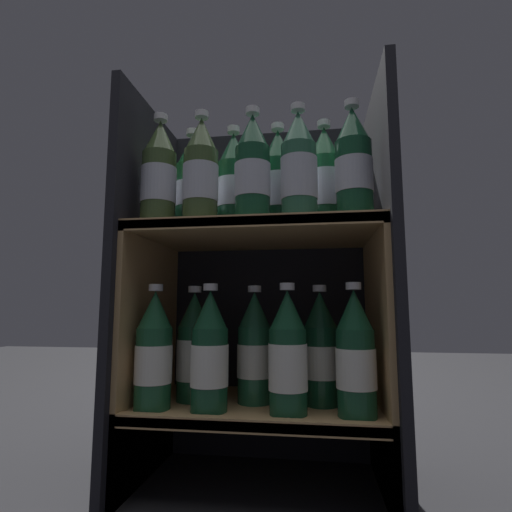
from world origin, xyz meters
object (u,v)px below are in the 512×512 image
object	(u,v)px
bottle_upper_front_4	(354,166)
bottle_lower_front_3	(356,357)
bottle_lower_front_2	(288,356)
bottle_upper_front_0	(159,176)
bottle_lower_front_1	(210,354)
bottle_upper_front_2	(250,172)
bottle_upper_back_1	(233,185)
bottle_upper_front_1	(201,174)
bottle_upper_back_0	(191,186)
bottle_lower_back_0	(194,350)
bottle_upper_front_3	(299,170)
bottle_lower_front_0	(154,353)
bottle_lower_back_1	(254,350)
bottle_upper_back_2	(278,183)
bottle_upper_back_3	(325,181)
bottle_lower_back_2	(321,351)

from	to	relation	value
bottle_upper_front_4	bottle_lower_front_3	distance (m)	0.38
bottle_lower_front_2	bottle_lower_front_3	distance (m)	0.13
bottle_upper_front_0	bottle_lower_front_1	xyz separation A→B (m)	(0.12, 0.00, -0.38)
bottle_upper_front_2	bottle_lower_front_2	world-z (taller)	bottle_upper_front_2
bottle_upper_back_1	bottle_upper_front_1	bearing A→B (deg)	-122.76
bottle_upper_back_0	bottle_upper_front_2	bearing A→B (deg)	-28.39
bottle_upper_front_4	bottle_upper_back_1	bearing A→B (deg)	162.57
bottle_lower_back_0	bottle_upper_front_4	bearing A→B (deg)	-13.31
bottle_upper_front_3	bottle_lower_front_3	distance (m)	0.39
bottle_upper_back_0	bottle_lower_front_0	world-z (taller)	bottle_upper_back_0
bottle_upper_front_1	bottle_lower_front_1	distance (m)	0.38
bottle_upper_front_1	bottle_lower_front_1	size ratio (longest dim) A/B	1.00
bottle_upper_back_0	bottle_lower_back_1	world-z (taller)	bottle_upper_back_0
bottle_upper_front_3	bottle_upper_back_1	world-z (taller)	same
bottle_upper_back_1	bottle_lower_back_0	bearing A→B (deg)	180.00
bottle_upper_front_2	bottle_lower_front_1	distance (m)	0.39
bottle_upper_front_3	bottle_upper_back_2	distance (m)	0.10
bottle_upper_front_1	bottle_lower_front_0	bearing A→B (deg)	180.00
bottle_upper_front_0	bottle_lower_front_3	distance (m)	0.56
bottle_upper_front_4	bottle_upper_back_1	size ratio (longest dim) A/B	1.00
bottle_upper_front_3	bottle_upper_back_0	world-z (taller)	same
bottle_upper_back_3	bottle_lower_front_0	world-z (taller)	bottle_upper_back_3
bottle_upper_front_3	bottle_lower_front_1	bearing A→B (deg)	180.00
bottle_lower_back_1	bottle_lower_front_2	bearing A→B (deg)	-46.80
bottle_upper_front_4	bottle_lower_back_2	size ratio (longest dim) A/B	1.00
bottle_lower_front_1	bottle_lower_back_1	distance (m)	0.12
bottle_upper_front_1	bottle_upper_back_3	xyz separation A→B (m)	(0.27, 0.08, -0.00)
bottle_lower_front_1	bottle_lower_back_0	world-z (taller)	same
bottle_upper_front_1	bottle_upper_back_2	world-z (taller)	same
bottle_upper_front_1	bottle_upper_back_1	bearing A→B (deg)	57.24
bottle_upper_front_2	bottle_upper_back_0	distance (m)	0.18
bottle_lower_front_1	bottle_lower_back_1	world-z (taller)	same
bottle_lower_back_1	bottle_upper_front_1	bearing A→B (deg)	-141.24
bottle_lower_front_1	bottle_lower_back_2	bearing A→B (deg)	20.67
bottle_lower_back_0	bottle_lower_back_2	size ratio (longest dim) A/B	1.00
bottle_upper_front_2	bottle_upper_back_3	xyz separation A→B (m)	(0.16, 0.08, -0.00)
bottle_upper_front_3	bottle_upper_back_2	world-z (taller)	same
bottle_lower_back_1	bottle_lower_back_2	xyz separation A→B (m)	(0.14, -0.00, 0.00)
bottle_upper_front_1	bottle_upper_back_3	size ratio (longest dim) A/B	1.00
bottle_upper_back_1	bottle_upper_back_2	distance (m)	0.11
bottle_upper_front_4	bottle_lower_back_1	distance (m)	0.45
bottle_lower_front_0	bottle_lower_front_1	distance (m)	0.12
bottle_upper_front_0	bottle_lower_front_0	xyz separation A→B (m)	(0.00, 0.00, -0.38)
bottle_upper_back_3	bottle_lower_front_0	size ratio (longest dim) A/B	1.00
bottle_upper_back_0	bottle_lower_back_0	distance (m)	0.38
bottle_lower_back_0	bottle_lower_front_2	bearing A→B (deg)	-21.16
bottle_upper_front_4	bottle_lower_front_0	xyz separation A→B (m)	(-0.42, 0.00, -0.38)
bottle_upper_front_4	bottle_lower_front_2	distance (m)	0.41
bottle_upper_front_0	bottle_upper_back_3	world-z (taller)	same
bottle_upper_front_2	bottle_lower_front_3	size ratio (longest dim) A/B	1.00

